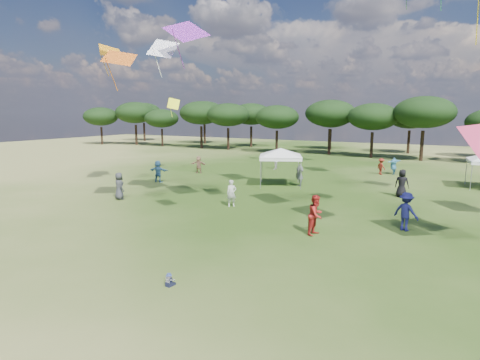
# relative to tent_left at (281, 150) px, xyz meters

# --- Properties ---
(ground) EXTENTS (140.00, 140.00, 0.00)m
(ground) POSITION_rel_tent_left_xyz_m (4.73, -20.96, -2.83)
(ground) COLOR #304C16
(ground) RESTS_ON ground
(tree_line) EXTENTS (108.78, 17.63, 7.77)m
(tree_line) POSITION_rel_tent_left_xyz_m (7.12, 26.44, 2.60)
(tree_line) COLOR black
(tree_line) RESTS_ON ground
(tent_left) EXTENTS (5.83, 5.83, 3.25)m
(tent_left) POSITION_rel_tent_left_xyz_m (0.00, 0.00, 0.00)
(tent_left) COLOR gray
(tent_left) RESTS_ON ground
(toddler) EXTENTS (0.30, 0.34, 0.45)m
(toddler) POSITION_rel_tent_left_xyz_m (4.26, -18.78, -2.63)
(toddler) COLOR black
(toddler) RESTS_ON ground
(festival_crowd) EXTENTS (27.44, 22.85, 1.90)m
(festival_crowd) POSITION_rel_tent_left_xyz_m (2.71, -0.45, -1.96)
(festival_crowd) COLOR #4F5154
(festival_crowd) RESTS_ON ground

